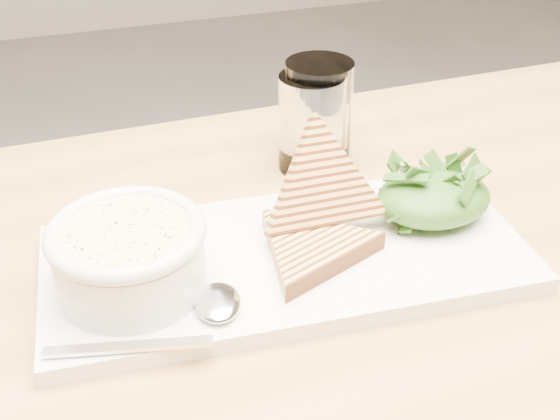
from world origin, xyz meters
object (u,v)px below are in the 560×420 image
object	(u,v)px
table_top	(378,314)
platter	(287,259)
soup_bowl	(130,263)
glass_near	(311,123)
glass_far	(318,112)

from	to	relation	value
table_top	platter	size ratio (longest dim) A/B	2.76
soup_bowl	glass_near	size ratio (longest dim) A/B	1.14
platter	soup_bowl	bearing A→B (deg)	-177.86
glass_near	glass_far	world-z (taller)	glass_far
table_top	soup_bowl	world-z (taller)	soup_bowl
platter	glass_far	bearing A→B (deg)	61.31
glass_near	platter	bearing A→B (deg)	-117.13
platter	glass_near	bearing A→B (deg)	62.87
table_top	glass_far	distance (m)	0.27
soup_bowl	glass_far	xyz separation A→B (m)	(0.24, 0.19, 0.02)
platter	table_top	bearing A→B (deg)	-46.69
table_top	soup_bowl	distance (m)	0.22
platter	soup_bowl	world-z (taller)	soup_bowl
platter	glass_near	world-z (taller)	glass_near
table_top	glass_far	bearing A→B (deg)	81.30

